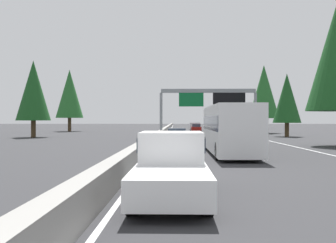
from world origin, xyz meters
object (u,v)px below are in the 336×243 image
(sedan_distant_b, at_px, (196,128))
(minivan_distant_a, at_px, (195,126))
(conifer_right_distant, at_px, (234,106))
(pickup_mid_right, at_px, (171,165))
(sedan_mid_center, at_px, (215,136))
(conifer_right_mid, at_px, (287,98))
(bus_near_center, at_px, (229,128))
(conifer_left_mid, at_px, (70,94))
(conifer_left_near, at_px, (33,91))
(conifer_right_far, at_px, (264,92))
(sign_gantry_overhead, at_px, (210,99))
(sedan_far_center, at_px, (177,137))

(sedan_distant_b, height_order, minivan_distant_a, minivan_distant_a)
(conifer_right_distant, bearing_deg, pickup_mid_right, 170.78)
(sedan_mid_center, relative_size, conifer_right_mid, 0.53)
(bus_near_center, height_order, conifer_left_mid, conifer_left_mid)
(conifer_right_distant, bearing_deg, conifer_left_near, 146.80)
(pickup_mid_right, bearing_deg, conifer_right_mid, -19.41)
(conifer_right_distant, bearing_deg, minivan_distant_a, 148.23)
(sedan_mid_center, height_order, conifer_right_far, conifer_right_far)
(sedan_distant_b, bearing_deg, sign_gantry_overhead, -178.39)
(bus_near_center, relative_size, minivan_distant_a, 2.30)
(conifer_left_near, bearing_deg, sign_gantry_overhead, -84.09)
(sign_gantry_overhead, relative_size, conifer_left_near, 1.30)
(pickup_mid_right, height_order, minivan_distant_a, pickup_mid_right)
(sedan_far_center, bearing_deg, minivan_distant_a, -4.48)
(conifer_right_distant, bearing_deg, sedan_far_center, 167.39)
(sign_gantry_overhead, xyz_separation_m, sedan_far_center, (-16.12, 4.24, -4.30))
(sedan_mid_center, bearing_deg, conifer_left_mid, 32.79)
(conifer_right_distant, relative_size, conifer_left_near, 0.94)
(pickup_mid_right, bearing_deg, sedan_distant_b, -3.33)
(minivan_distant_a, bearing_deg, conifer_right_far, -145.15)
(conifer_right_distant, bearing_deg, conifer_left_mid, 123.70)
(bus_near_center, distance_m, conifer_left_near, 32.52)
(conifer_left_mid, bearing_deg, conifer_left_near, -174.53)
(conifer_right_mid, bearing_deg, conifer_left_near, 95.10)
(bus_near_center, height_order, conifer_right_distant, conifer_right_distant)
(minivan_distant_a, xyz_separation_m, sedan_mid_center, (-43.87, -0.01, -0.27))
(sedan_far_center, bearing_deg, sign_gantry_overhead, -14.73)
(pickup_mid_right, bearing_deg, sedan_far_center, -0.33)
(conifer_left_near, bearing_deg, conifer_right_mid, -84.90)
(sign_gantry_overhead, xyz_separation_m, conifer_left_mid, (23.78, 24.87, 2.22))
(conifer_right_mid, height_order, conifer_left_near, conifer_left_near)
(conifer_right_far, height_order, conifer_left_mid, conifer_left_mid)
(conifer_right_distant, xyz_separation_m, conifer_left_mid, (-23.17, 34.74, 1.68))
(sedan_mid_center, height_order, sedan_far_center, same)
(minivan_distant_a, relative_size, conifer_right_mid, 0.60)
(pickup_mid_right, distance_m, sedan_distant_b, 64.16)
(sedan_far_center, bearing_deg, sedan_mid_center, -58.17)
(sign_gantry_overhead, distance_m, conifer_right_distant, 47.98)
(sign_gantry_overhead, height_order, conifer_right_mid, conifer_right_mid)
(bus_near_center, bearing_deg, minivan_distant_a, -0.25)
(conifer_right_distant, bearing_deg, conifer_right_mid, -179.58)
(sedan_distant_b, relative_size, minivan_distant_a, 0.88)
(sedan_mid_center, height_order, conifer_left_near, conifer_left_near)
(sedan_distant_b, bearing_deg, conifer_right_far, -128.95)
(minivan_distant_a, distance_m, conifer_right_distant, 20.45)
(pickup_mid_right, height_order, conifer_right_far, conifer_right_far)
(bus_near_center, bearing_deg, sedan_mid_center, -1.19)
(sedan_mid_center, bearing_deg, conifer_left_near, 62.04)
(sign_gantry_overhead, xyz_separation_m, sedan_distant_b, (23.24, 0.65, -4.30))
(sedan_distant_b, relative_size, conifer_right_distant, 0.48)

